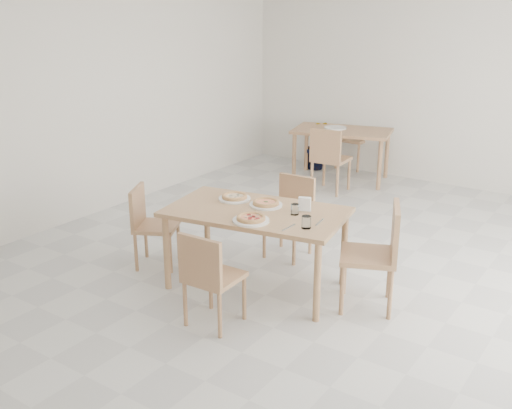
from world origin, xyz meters
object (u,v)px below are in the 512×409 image
Objects in this scene: pizza_margherita at (266,203)px; napkin_holder at (305,205)px; chair_east at (379,249)px; tumbler_b at (295,209)px; chair_west at (149,221)px; second_table at (342,136)px; potted_plant at (318,145)px; chair_north at (292,210)px; main_table at (256,218)px; plate_empty at (335,128)px; pizza_mushroom at (235,196)px; chair_back_s at (329,156)px; tumbler_a at (306,222)px; plate_margherita at (266,205)px; pizza_pepperoni at (251,218)px; chair_back_n at (357,134)px; plate_mushroom at (235,199)px; plate_pepperoni at (251,220)px; chair_south at (208,274)px.

napkin_holder is (0.37, 0.06, 0.03)m from pizza_margherita.
chair_east reaches higher than tumbler_b.
second_table is (0.16, 3.83, 0.19)m from chair_west.
chair_west is 1.04× the size of potted_plant.
main_table is at bearing -83.00° from chair_north.
pizza_margherita is at bearing -72.27° from plate_empty.
chair_west is at bearing -163.16° from pizza_margherita.
pizza_mushroom is 1.82× the size of napkin_holder.
tumbler_a is at bearing 112.22° from chair_back_s.
tumbler_a is at bearing -25.59° from plate_margherita.
tumbler_a reaches higher than pizza_pepperoni.
chair_east is 4.70m from chair_back_n.
plate_margherita is at bearing 154.41° from tumbler_a.
plate_mushroom is at bearing -177.22° from plate_margherita.
main_table is 2.12× the size of chair_west.
main_table is 5.70× the size of plate_margherita.
tumbler_a is 4.87m from chair_back_n.
chair_back_s is (-0.96, 3.20, -0.26)m from pizza_pepperoni.
plate_margherita is at bearing -101.59° from chair_west.
plate_pepperoni is at bearing -140.53° from napkin_holder.
potted_plant is at bearing 111.71° from pizza_pepperoni.
chair_east is 1.20× the size of potted_plant.
chair_south is 5.01m from potted_plant.
chair_back_s is 0.99× the size of chair_back_n.
main_table is at bearing -73.23° from chair_back_n.
pizza_mushroom and pizza_pepperoni have the same top height.
chair_back_s is (-0.94, 3.75, 0.05)m from chair_south.
pizza_mushroom is 2.34× the size of tumbler_a.
plate_margherita is 0.34m from plate_mushroom.
chair_back_n is at bearing 104.99° from pizza_pepperoni.
chair_south is at bearing -144.48° from chair_west.
tumbler_b reaches higher than main_table.
tumbler_a is 1.11× the size of tumbler_b.
chair_west is at bearing -157.70° from pizza_mushroom.
second_table is at bearing -28.22° from potted_plant.
chair_north is (-0.25, 1.66, 0.01)m from chair_south.
plate_margherita is at bearing -72.27° from plate_empty.
plate_empty is (0.03, 3.85, 0.29)m from chair_west.
chair_west is 2.69× the size of plate_margherita.
napkin_holder is at bearing 122.36° from tumbler_a.
plate_empty is at bearing -76.85° from chair_south.
tumbler_b is (0.34, -0.05, 0.02)m from pizza_margherita.
chair_north is 0.91× the size of chair_back_s.
chair_back_n reaches higher than plate_pepperoni.
pizza_pepperoni is 2.95× the size of tumbler_a.
tumbler_b is 0.10× the size of chair_back_s.
chair_north is 3.71m from chair_back_n.
plate_mushroom is (-0.44, 0.95, 0.29)m from chair_south.
potted_plant is at bearing 112.11° from chair_north.
second_table is 0.81m from chair_back_n.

